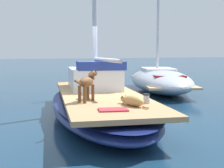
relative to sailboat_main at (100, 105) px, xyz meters
The scene contains 9 objects.
ground_plane 0.34m from the sailboat_main, ahead, with size 120.00×120.00×0.00m, color navy.
sailboat_main is the anchor object (origin of this frame).
cabin_house 1.30m from the sailboat_main, 82.38° to the left, with size 1.66×2.38×0.84m.
dog_brown 1.61m from the sailboat_main, 118.12° to the right, with size 0.71×0.73×0.70m.
dog_tan 2.12m from the sailboat_main, 87.35° to the right, with size 0.39×0.94×0.22m.
deck_winch 2.00m from the sailboat_main, 75.59° to the right, with size 0.16×0.16×0.21m.
coiled_rope 1.19m from the sailboat_main, 126.66° to the right, with size 0.32×0.32×0.04m, color beige.
deck_towel 2.51m from the sailboat_main, 100.73° to the right, with size 0.56×0.36×0.03m, color #C6333D.
moored_boat_starboard_side 5.89m from the sailboat_main, 47.03° to the left, with size 3.98×6.70×7.83m.
Camera 1 is at (-2.41, -8.14, 1.82)m, focal length 51.06 mm.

